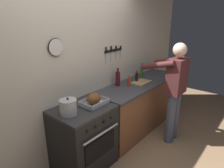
% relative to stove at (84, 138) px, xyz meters
% --- Properties ---
extents(wall_back, '(6.00, 0.13, 2.60)m').
position_rel_stove_xyz_m(wall_back, '(0.22, 0.36, 0.85)').
color(wall_back, beige).
rests_on(wall_back, ground).
extents(counter_block, '(2.03, 0.65, 0.90)m').
position_rel_stove_xyz_m(counter_block, '(1.42, 0.00, 0.00)').
color(counter_block, brown).
rests_on(counter_block, ground).
extents(stove, '(0.76, 0.67, 0.90)m').
position_rel_stove_xyz_m(stove, '(0.00, 0.00, 0.00)').
color(stove, black).
rests_on(stove, ground).
extents(person_cook, '(0.51, 0.63, 1.66)m').
position_rel_stove_xyz_m(person_cook, '(1.40, -0.65, 0.50)').
color(person_cook, '#4C566B').
rests_on(person_cook, ground).
extents(roasting_pan, '(0.35, 0.26, 0.16)m').
position_rel_stove_xyz_m(roasting_pan, '(0.18, -0.04, 0.52)').
color(roasting_pan, '#B7B7BC').
rests_on(roasting_pan, stove).
extents(stock_pot, '(0.21, 0.21, 0.22)m').
position_rel_stove_xyz_m(stock_pot, '(-0.22, -0.00, 0.55)').
color(stock_pot, '#B7B7BC').
rests_on(stock_pot, stove).
extents(cutting_board, '(0.36, 0.24, 0.02)m').
position_rel_stove_xyz_m(cutting_board, '(1.39, -0.03, 0.46)').
color(cutting_board, tan).
rests_on(cutting_board, counter_block).
extents(bottle_wine_red, '(0.08, 0.08, 0.31)m').
position_rel_stove_xyz_m(bottle_wine_red, '(1.00, 0.20, 0.58)').
color(bottle_wine_red, '#47141E').
rests_on(bottle_wine_red, counter_block).
extents(bottle_soy_sauce, '(0.05, 0.05, 0.21)m').
position_rel_stove_xyz_m(bottle_soy_sauce, '(1.38, 0.06, 0.54)').
color(bottle_soy_sauce, black).
rests_on(bottle_soy_sauce, counter_block).
extents(bottle_hot_sauce, '(0.05, 0.05, 0.18)m').
position_rel_stove_xyz_m(bottle_hot_sauce, '(1.10, 0.03, 0.53)').
color(bottle_hot_sauce, red).
rests_on(bottle_hot_sauce, counter_block).
extents(bottle_olive_oil, '(0.06, 0.06, 0.28)m').
position_rel_stove_xyz_m(bottle_olive_oil, '(1.66, 0.12, 0.57)').
color(bottle_olive_oil, '#385623').
rests_on(bottle_olive_oil, counter_block).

